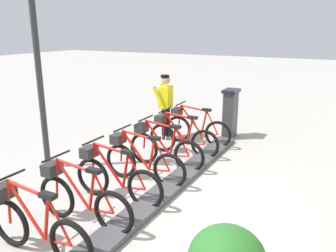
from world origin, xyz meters
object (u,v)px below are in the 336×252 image
object	(u,v)px
bike_docked_5	(80,198)
bike_docked_0	(195,128)
lamp_post	(35,37)
bike_docked_3	(141,160)
worker_near_rack	(165,104)
bike_docked_1	(180,137)
bike_docked_2	(162,147)
bike_docked_6	(34,225)
payment_kiosk	(230,113)
bike_docked_4	(114,177)

from	to	relation	value
bike_docked_5	bike_docked_0	bearing A→B (deg)	-90.00
lamp_post	bike_docked_3	bearing A→B (deg)	-172.09
worker_near_rack	bike_docked_1	bearing A→B (deg)	133.74
bike_docked_2	lamp_post	size ratio (longest dim) A/B	0.43
bike_docked_0	lamp_post	xyz separation A→B (m)	(2.11, 2.78, 2.20)
bike_docked_2	lamp_post	world-z (taller)	lamp_post
bike_docked_1	bike_docked_6	size ratio (longest dim) A/B	1.00
bike_docked_1	bike_docked_2	xyz separation A→B (m)	(0.00, 0.83, 0.00)
bike_docked_2	worker_near_rack	xyz separation A→B (m)	(0.87, -1.74, 0.48)
bike_docked_0	bike_docked_5	xyz separation A→B (m)	(0.00, 4.14, 0.00)
bike_docked_1	bike_docked_5	xyz separation A→B (m)	(0.00, 3.31, 0.00)
worker_near_rack	lamp_post	world-z (taller)	lamp_post
bike_docked_6	bike_docked_0	bearing A→B (deg)	-90.00
bike_docked_5	worker_near_rack	world-z (taller)	worker_near_rack
bike_docked_2	bike_docked_5	bearing A→B (deg)	90.00
bike_docked_3	worker_near_rack	size ratio (longest dim) A/B	1.04
payment_kiosk	bike_docked_0	bearing A→B (deg)	59.22
bike_docked_0	worker_near_rack	world-z (taller)	worker_near_rack
payment_kiosk	bike_docked_4	distance (m)	4.32
payment_kiosk	bike_docked_2	bearing A→B (deg)	77.67
bike_docked_2	bike_docked_4	distance (m)	1.66
bike_docked_0	bike_docked_2	size ratio (longest dim) A/B	1.00
payment_kiosk	bike_docked_6	bearing A→B (deg)	84.49
payment_kiosk	bike_docked_2	world-z (taller)	payment_kiosk
bike_docked_0	bike_docked_5	bearing A→B (deg)	90.00
bike_docked_0	lamp_post	world-z (taller)	lamp_post
payment_kiosk	worker_near_rack	distance (m)	1.71
worker_near_rack	bike_docked_4	bearing A→B (deg)	104.37
bike_docked_1	worker_near_rack	bearing A→B (deg)	-46.26
bike_docked_1	lamp_post	bearing A→B (deg)	42.71
bike_docked_4	bike_docked_3	bearing A→B (deg)	-90.00
worker_near_rack	lamp_post	bearing A→B (deg)	66.49
bike_docked_2	bike_docked_5	distance (m)	2.48
bike_docked_1	bike_docked_3	size ratio (longest dim) A/B	1.00
bike_docked_0	bike_docked_5	distance (m)	4.14
bike_docked_0	lamp_post	distance (m)	4.13
bike_docked_1	bike_docked_4	size ratio (longest dim) A/B	1.00
bike_docked_3	bike_docked_1	bearing A→B (deg)	-90.00
bike_docked_2	bike_docked_6	world-z (taller)	same
bike_docked_2	bike_docked_4	bearing A→B (deg)	90.00
bike_docked_0	bike_docked_2	bearing A→B (deg)	90.00
bike_docked_4	worker_near_rack	xyz separation A→B (m)	(0.87, -3.39, 0.48)
bike_docked_6	worker_near_rack	bearing A→B (deg)	-80.23
lamp_post	bike_docked_6	bearing A→B (deg)	133.95
bike_docked_3	bike_docked_0	bearing A→B (deg)	-90.00
bike_docked_0	lamp_post	bearing A→B (deg)	52.75
worker_near_rack	lamp_post	distance (m)	3.56
payment_kiosk	bike_docked_0	world-z (taller)	payment_kiosk
payment_kiosk	bike_docked_6	size ratio (longest dim) A/B	0.74
worker_near_rack	lamp_post	xyz separation A→B (m)	(1.24, 2.86, 1.72)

